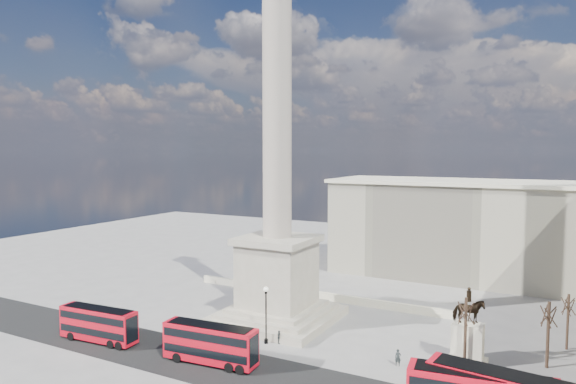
% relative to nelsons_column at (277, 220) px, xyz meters
% --- Properties ---
extents(ground, '(180.00, 180.00, 0.00)m').
position_rel_nelsons_column_xyz_m(ground, '(0.00, -5.00, -12.92)').
color(ground, gray).
rests_on(ground, ground).
extents(asphalt_road, '(120.00, 9.00, 0.01)m').
position_rel_nelsons_column_xyz_m(asphalt_road, '(5.00, -15.00, -12.91)').
color(asphalt_road, black).
rests_on(asphalt_road, ground).
extents(nelsons_column, '(14.00, 14.00, 49.85)m').
position_rel_nelsons_column_xyz_m(nelsons_column, '(0.00, 0.00, 0.00)').
color(nelsons_column, '#AFA692').
rests_on(nelsons_column, ground).
extents(balustrade_wall, '(40.00, 0.60, 1.10)m').
position_rel_nelsons_column_xyz_m(balustrade_wall, '(0.00, 11.00, -12.37)').
color(balustrade_wall, beige).
rests_on(balustrade_wall, ground).
extents(building_northeast, '(51.00, 17.00, 16.60)m').
position_rel_nelsons_column_xyz_m(building_northeast, '(20.00, 35.00, -4.59)').
color(building_northeast, beige).
rests_on(building_northeast, ground).
extents(red_bus_a, '(9.78, 2.93, 3.91)m').
position_rel_nelsons_column_xyz_m(red_bus_a, '(-14.09, -16.11, -10.87)').
color(red_bus_a, red).
rests_on(red_bus_a, ground).
extents(red_bus_b, '(10.17, 3.18, 4.06)m').
position_rel_nelsons_column_xyz_m(red_bus_b, '(0.72, -15.00, -10.79)').
color(red_bus_b, red).
rests_on(red_bus_b, ground).
extents(victorian_lamp, '(0.56, 0.56, 6.49)m').
position_rel_nelsons_column_xyz_m(victorian_lamp, '(2.81, -7.55, -9.10)').
color(victorian_lamp, black).
rests_on(victorian_lamp, ground).
extents(equestrian_statue, '(3.76, 2.82, 7.90)m').
position_rel_nelsons_column_xyz_m(equestrian_statue, '(23.62, -2.42, -10.19)').
color(equestrian_statue, beige).
rests_on(equestrian_statue, ground).
extents(bare_tree_near, '(1.73, 1.73, 7.56)m').
position_rel_nelsons_column_xyz_m(bare_tree_near, '(23.60, -3.88, -6.96)').
color(bare_tree_near, '#332319').
rests_on(bare_tree_near, ground).
extents(bare_tree_mid, '(1.86, 1.86, 7.06)m').
position_rel_nelsons_column_xyz_m(bare_tree_mid, '(30.81, 0.18, -7.35)').
color(bare_tree_mid, '#332319').
rests_on(bare_tree_mid, ground).
extents(bare_tree_far, '(1.58, 1.58, 6.45)m').
position_rel_nelsons_column_xyz_m(bare_tree_far, '(32.57, 6.52, -7.83)').
color(bare_tree_far, '#332319').
rests_on(bare_tree_far, ground).
extents(pedestrian_walking, '(0.71, 0.57, 1.69)m').
position_rel_nelsons_column_xyz_m(pedestrian_walking, '(17.59, -6.42, -12.07)').
color(pedestrian_walking, '#242A29').
rests_on(pedestrian_walking, ground).
extents(pedestrian_crossing, '(0.59, 0.95, 1.50)m').
position_rel_nelsons_column_xyz_m(pedestrian_crossing, '(4.14, -6.94, -12.17)').
color(pedestrian_crossing, '#242A29').
rests_on(pedestrian_crossing, ground).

